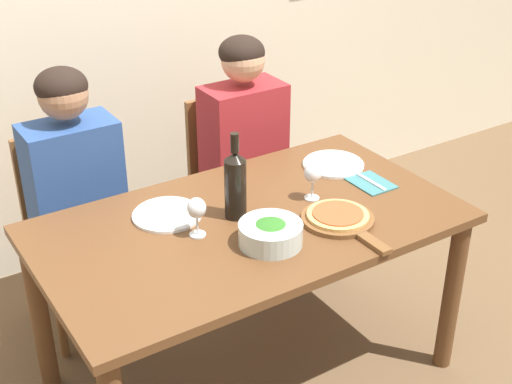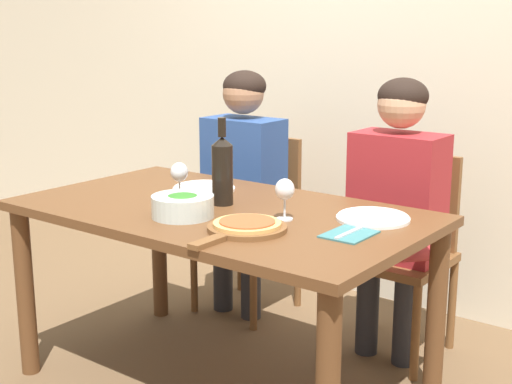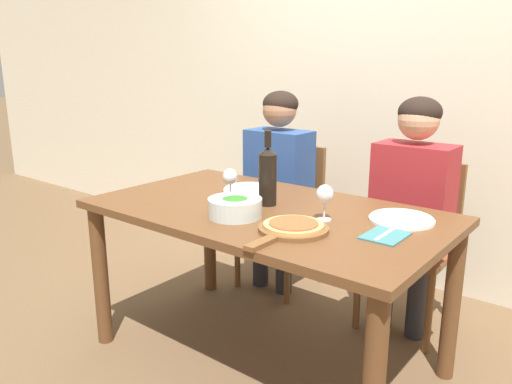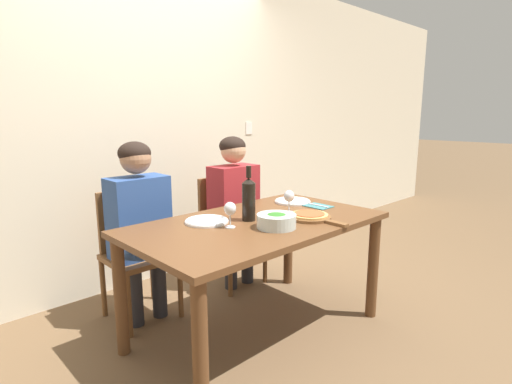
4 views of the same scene
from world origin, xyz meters
The scene contains 15 objects.
ground_plane centered at (0.00, 0.00, 0.00)m, with size 40.00×40.00×0.00m, color brown.
back_wall centered at (0.00, 1.29, 1.35)m, with size 10.00×0.06×2.70m.
dining_table centered at (0.00, 0.00, 0.64)m, with size 1.58×0.90×0.75m.
chair_left centered at (-0.43, 0.78, 0.48)m, with size 0.42×0.42×0.88m.
chair_right centered at (0.40, 0.78, 0.48)m, with size 0.42×0.42×0.88m.
person_woman centered at (-0.43, 0.68, 0.73)m, with size 0.47×0.51×1.22m.
person_man centered at (0.40, 0.68, 0.73)m, with size 0.47×0.51×1.22m.
wine_bottle centered at (-0.03, 0.05, 0.89)m, with size 0.08×0.08×0.34m.
broccoli_bowl centered at (-0.03, -0.18, 0.79)m, with size 0.23×0.23×0.09m.
dinner_plate_left centered at (-0.25, 0.19, 0.76)m, with size 0.26×0.26×0.02m.
dinner_plate_right centered at (0.55, 0.20, 0.76)m, with size 0.26×0.26×0.02m.
pizza_on_board centered at (0.27, -0.19, 0.76)m, with size 0.27×0.41×0.04m.
wine_glass_left centered at (-0.22, 0.01, 0.85)m, with size 0.07×0.07×0.15m.
wine_glass_right centered at (0.29, 0.01, 0.85)m, with size 0.07×0.07×0.15m.
fork_on_napkin centered at (0.58, -0.02, 0.75)m, with size 0.14×0.18×0.01m.
Camera 4 is at (-1.65, -1.70, 1.40)m, focal length 28.00 mm.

